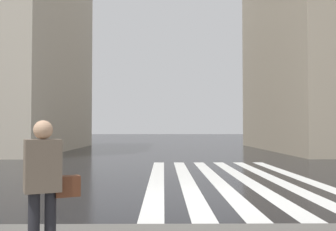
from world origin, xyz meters
The scene contains 3 objects.
ground_plane centered at (0.00, 0.00, 0.00)m, with size 220.00×220.00×0.00m, color black.
zebra_crossing centered at (4.00, -1.31, 0.00)m, with size 13.00×5.50×0.01m.
pedestrian_by_billboard centered at (-5.07, 2.31, 1.13)m, with size 0.44×0.65×1.68m.
Camera 1 is at (-9.63, 0.95, 1.74)m, focal length 42.31 mm.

